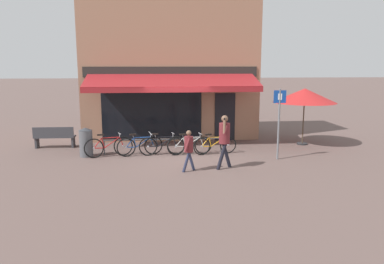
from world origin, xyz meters
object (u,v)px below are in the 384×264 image
(pedestrian_child, at_px, (189,146))
(cafe_parasol, at_px, (305,96))
(parking_sign, at_px, (279,117))
(bicycle_blue, at_px, (140,146))
(litter_bin, at_px, (86,142))
(bicycle_silver, at_px, (189,145))
(pedestrian_adult, at_px, (224,136))
(bicycle_red, at_px, (109,146))
(bicycle_black, at_px, (162,145))
(bicycle_orange, at_px, (215,145))
(park_bench, at_px, (54,137))

(pedestrian_child, relative_size, cafe_parasol, 0.51)
(parking_sign, bearing_deg, bicycle_blue, 168.14)
(bicycle_blue, bearing_deg, cafe_parasol, -2.72)
(litter_bin, relative_size, cafe_parasol, 0.41)
(pedestrian_child, xyz_separation_m, cafe_parasol, (5.15, 3.52, 1.26))
(litter_bin, height_order, cafe_parasol, cafe_parasol)
(bicycle_silver, height_order, pedestrian_child, pedestrian_child)
(bicycle_silver, bearing_deg, pedestrian_adult, -72.17)
(parking_sign, distance_m, cafe_parasol, 3.04)
(bicycle_red, relative_size, bicycle_black, 1.00)
(bicycle_orange, xyz_separation_m, cafe_parasol, (3.96, 1.36, 1.70))
(cafe_parasol, bearing_deg, bicycle_silver, -165.07)
(pedestrian_adult, bearing_deg, bicycle_black, -56.34)
(bicycle_blue, relative_size, bicycle_orange, 1.00)
(bicycle_red, distance_m, pedestrian_child, 3.53)
(bicycle_blue, xyz_separation_m, litter_bin, (-1.96, 0.10, 0.16))
(bicycle_silver, height_order, litter_bin, litter_bin)
(bicycle_orange, xyz_separation_m, park_bench, (-6.28, 1.73, 0.11))
(bicycle_orange, bearing_deg, bicycle_silver, 167.42)
(pedestrian_child, bearing_deg, cafe_parasol, -150.20)
(bicycle_silver, relative_size, pedestrian_child, 1.29)
(bicycle_red, xyz_separation_m, pedestrian_adult, (3.92, -1.98, 0.69))
(bicycle_silver, xyz_separation_m, pedestrian_adult, (0.94, -1.99, 0.72))
(bicycle_red, xyz_separation_m, bicycle_orange, (3.93, -0.03, -0.03))
(bicycle_black, height_order, park_bench, park_bench)
(bicycle_orange, xyz_separation_m, pedestrian_child, (-1.19, -2.16, 0.44))
(bicycle_red, height_order, cafe_parasol, cafe_parasol)
(bicycle_orange, relative_size, litter_bin, 1.58)
(cafe_parasol, bearing_deg, pedestrian_child, -145.68)
(pedestrian_child, relative_size, park_bench, 0.82)
(bicycle_red, bearing_deg, bicycle_black, -14.41)
(pedestrian_adult, distance_m, litter_bin, 5.21)
(bicycle_red, xyz_separation_m, bicycle_blue, (1.13, 0.01, -0.00))
(pedestrian_adult, height_order, park_bench, pedestrian_adult)
(bicycle_silver, distance_m, cafe_parasol, 5.37)
(bicycle_red, xyz_separation_m, bicycle_silver, (2.98, 0.02, -0.02))
(cafe_parasol, bearing_deg, parking_sign, -128.54)
(litter_bin, bearing_deg, bicycle_black, -1.17)
(bicycle_black, relative_size, pedestrian_adult, 0.99)
(bicycle_blue, distance_m, park_bench, 3.87)
(litter_bin, distance_m, park_bench, 2.20)
(pedestrian_adult, xyz_separation_m, park_bench, (-6.26, 3.68, -0.61))
(pedestrian_adult, bearing_deg, bicycle_blue, -45.86)
(bicycle_orange, distance_m, cafe_parasol, 4.52)
(bicycle_blue, xyz_separation_m, pedestrian_adult, (2.78, -1.99, 0.70))
(bicycle_red, relative_size, bicycle_orange, 1.03)
(bicycle_black, height_order, cafe_parasol, cafe_parasol)
(bicycle_black, relative_size, bicycle_orange, 1.03)
(litter_bin, bearing_deg, park_bench, 133.79)
(bicycle_orange, xyz_separation_m, litter_bin, (-4.76, 0.15, 0.18))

